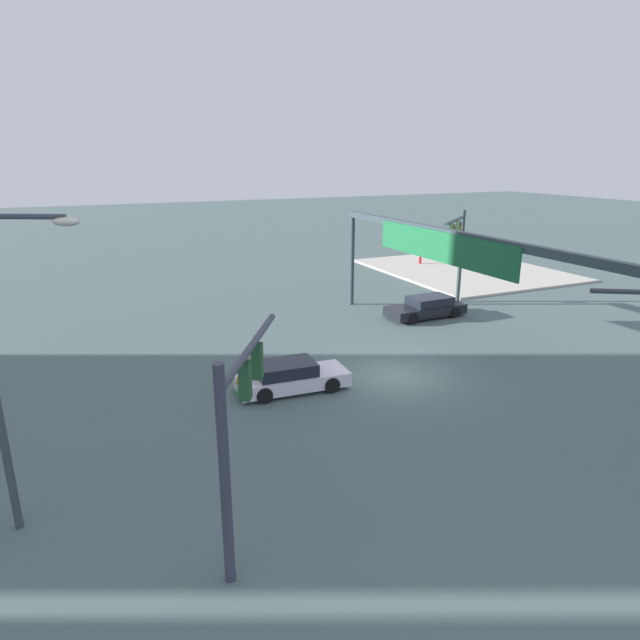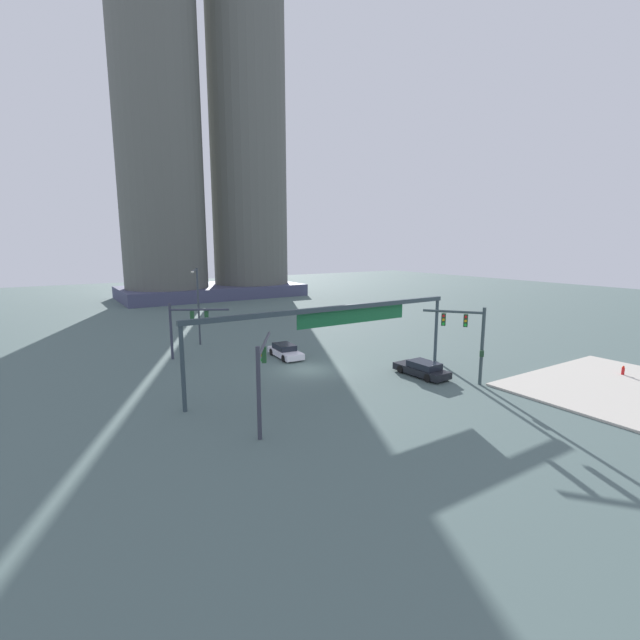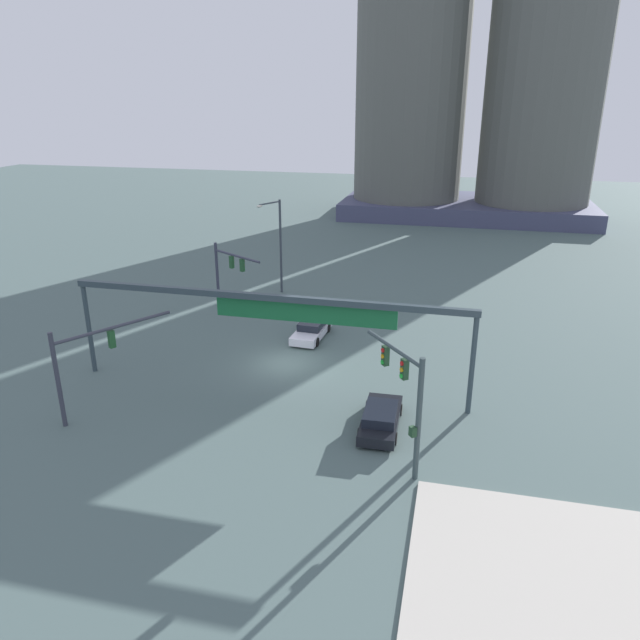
{
  "view_description": "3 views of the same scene",
  "coord_description": "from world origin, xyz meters",
  "px_view_note": "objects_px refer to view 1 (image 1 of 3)",
  "views": [
    {
      "loc": [
        -18.46,
        11.99,
        9.05
      ],
      "look_at": [
        1.99,
        2.69,
        2.28
      ],
      "focal_mm": 30.59,
      "sensor_mm": 36.0,
      "label": 1
    },
    {
      "loc": [
        -18.37,
        -30.65,
        10.55
      ],
      "look_at": [
        1.95,
        1.01,
        3.92
      ],
      "focal_mm": 24.79,
      "sensor_mm": 36.0,
      "label": 2
    },
    {
      "loc": [
        10.1,
        -33.14,
        15.99
      ],
      "look_at": [
        1.64,
        2.32,
        2.27
      ],
      "focal_mm": 33.61,
      "sensor_mm": 36.0,
      "label": 3
    }
  ],
  "objects_px": {
    "streetlamp_curved_arm": "(1,356)",
    "sedan_car_approaching": "(427,307)",
    "sedan_car_waiting_far": "(290,377)",
    "traffic_signal_opposite_side": "(240,409)",
    "traffic_signal_cross_street": "(458,244)",
    "fire_hydrant_on_curb": "(420,260)"
  },
  "relations": [
    {
      "from": "sedan_car_approaching",
      "to": "fire_hydrant_on_curb",
      "type": "xyz_separation_m",
      "value": [
        13.41,
        -8.76,
        -0.09
      ]
    },
    {
      "from": "streetlamp_curved_arm",
      "to": "sedan_car_approaching",
      "type": "xyz_separation_m",
      "value": [
        11.62,
        -20.22,
        -4.08
      ]
    },
    {
      "from": "sedan_car_approaching",
      "to": "fire_hydrant_on_curb",
      "type": "distance_m",
      "value": 16.02
    },
    {
      "from": "traffic_signal_opposite_side",
      "to": "fire_hydrant_on_curb",
      "type": "relative_size",
      "value": 7.27
    },
    {
      "from": "sedan_car_approaching",
      "to": "fire_hydrant_on_curb",
      "type": "bearing_deg",
      "value": -124.41
    },
    {
      "from": "fire_hydrant_on_curb",
      "to": "traffic_signal_opposite_side",
      "type": "bearing_deg",
      "value": 138.92
    },
    {
      "from": "streetlamp_curved_arm",
      "to": "sedan_car_approaching",
      "type": "relative_size",
      "value": 1.68
    },
    {
      "from": "traffic_signal_opposite_side",
      "to": "sedan_car_approaching",
      "type": "distance_m",
      "value": 21.14
    },
    {
      "from": "traffic_signal_opposite_side",
      "to": "traffic_signal_cross_street",
      "type": "distance_m",
      "value": 24.3
    },
    {
      "from": "traffic_signal_cross_street",
      "to": "streetlamp_curved_arm",
      "type": "xyz_separation_m",
      "value": [
        -13.11,
        23.39,
        0.77
      ]
    },
    {
      "from": "streetlamp_curved_arm",
      "to": "sedan_car_waiting_far",
      "type": "distance_m",
      "value": 11.27
    },
    {
      "from": "traffic_signal_opposite_side",
      "to": "traffic_signal_cross_street",
      "type": "relative_size",
      "value": 0.88
    },
    {
      "from": "sedan_car_approaching",
      "to": "sedan_car_waiting_far",
      "type": "bearing_deg",
      "value": 28.87
    },
    {
      "from": "traffic_signal_opposite_side",
      "to": "streetlamp_curved_arm",
      "type": "height_order",
      "value": "streetlamp_curved_arm"
    },
    {
      "from": "traffic_signal_opposite_side",
      "to": "streetlamp_curved_arm",
      "type": "relative_size",
      "value": 0.65
    },
    {
      "from": "sedan_car_waiting_far",
      "to": "traffic_signal_cross_street",
      "type": "bearing_deg",
      "value": 32.68
    },
    {
      "from": "streetlamp_curved_arm",
      "to": "sedan_car_approaching",
      "type": "bearing_deg",
      "value": 57.3
    },
    {
      "from": "sedan_car_approaching",
      "to": "sedan_car_waiting_far",
      "type": "height_order",
      "value": "same"
    },
    {
      "from": "traffic_signal_cross_street",
      "to": "fire_hydrant_on_curb",
      "type": "relative_size",
      "value": 8.25
    },
    {
      "from": "traffic_signal_opposite_side",
      "to": "sedan_car_waiting_far",
      "type": "height_order",
      "value": "traffic_signal_opposite_side"
    },
    {
      "from": "traffic_signal_opposite_side",
      "to": "sedan_car_approaching",
      "type": "bearing_deg",
      "value": -16.21
    },
    {
      "from": "streetlamp_curved_arm",
      "to": "sedan_car_waiting_far",
      "type": "xyz_separation_m",
      "value": [
        5.19,
        -9.14,
        -4.08
      ]
    }
  ]
}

